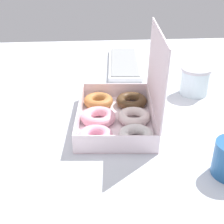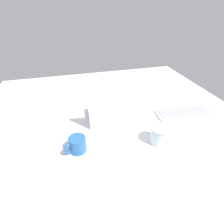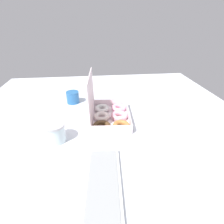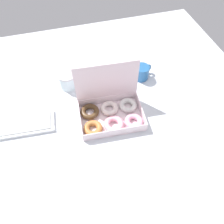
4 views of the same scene
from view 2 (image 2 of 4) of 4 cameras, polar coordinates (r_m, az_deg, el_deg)
The scene contains 6 objects.
ground_plane at distance 118.41cm, azimuth 0.82°, elevation -2.80°, with size 180.00×180.00×2.00cm, color silver.
donut_box at distance 116.89cm, azimuth 0.65°, elevation -0.63°, with size 34.99×26.64×28.00cm.
keyboard at distance 132.98cm, azimuth 22.41°, elevation -0.11°, with size 40.02×16.53×2.20cm.
coffee_mug at distance 94.69cm, azimuth -11.39°, elevation -10.34°, with size 12.21×9.06×8.52cm.
glass_jar at distance 100.92cm, azimuth 15.15°, elevation -7.31°, with size 10.49×10.49×9.81cm.
paper_napkin at distance 136.85cm, azimuth -9.67°, elevation 2.64°, with size 13.68×11.63×0.15cm, color white.
Camera 2 is at (25.63, 92.29, 68.62)cm, focal length 28.00 mm.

